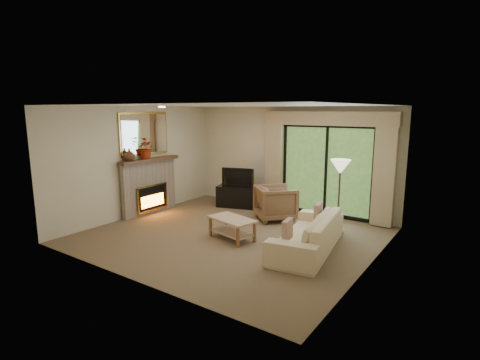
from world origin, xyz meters
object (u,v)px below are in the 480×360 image
Objects in this scene: media_console at (239,196)px; coffee_table at (232,229)px; sofa at (307,233)px; armchair at (276,203)px.

media_console is 1.16× the size of coffee_table.
sofa reaches higher than coffee_table.
media_console is at bearing -132.34° from sofa.
coffee_table is at bearing -86.94° from sofa.
media_console is 0.49× the size of sofa.
armchair reaches higher than sofa.
sofa is at bearing 178.90° from armchair.
sofa reaches higher than media_console.
media_console is 1.27× the size of armchair.
sofa is 1.50m from coffee_table.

